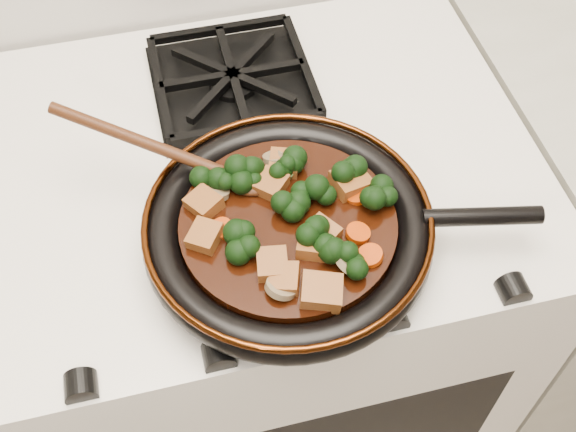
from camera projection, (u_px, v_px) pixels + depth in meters
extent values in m
cube|color=white|center=(263.00, 317.00, 1.34)|extent=(0.76, 0.60, 0.90)
cylinder|color=black|center=(288.00, 235.00, 0.86)|extent=(0.31, 0.31, 0.01)
torus|color=black|center=(288.00, 230.00, 0.85)|extent=(0.34, 0.34, 0.04)
torus|color=#411C09|center=(288.00, 220.00, 0.83)|extent=(0.34, 0.34, 0.01)
cylinder|color=black|center=(482.00, 216.00, 0.84)|extent=(0.14, 0.05, 0.02)
cylinder|color=black|center=(288.00, 227.00, 0.84)|extent=(0.25, 0.25, 0.02)
cube|color=brown|center=(284.00, 164.00, 0.88)|extent=(0.05, 0.05, 0.02)
cube|color=brown|center=(284.00, 279.00, 0.78)|extent=(0.04, 0.04, 0.03)
cube|color=brown|center=(350.00, 182.00, 0.86)|extent=(0.05, 0.05, 0.03)
cube|color=brown|center=(272.00, 265.00, 0.79)|extent=(0.04, 0.04, 0.02)
cube|color=brown|center=(321.00, 292.00, 0.77)|extent=(0.05, 0.05, 0.03)
cube|color=brown|center=(321.00, 235.00, 0.82)|extent=(0.05, 0.05, 0.02)
cube|color=brown|center=(205.00, 237.00, 0.81)|extent=(0.05, 0.05, 0.02)
cube|color=brown|center=(314.00, 245.00, 0.81)|extent=(0.05, 0.05, 0.02)
cube|color=brown|center=(204.00, 204.00, 0.84)|extent=(0.05, 0.05, 0.02)
cube|color=brown|center=(271.00, 185.00, 0.86)|extent=(0.05, 0.05, 0.02)
cylinder|color=#C03705|center=(370.00, 256.00, 0.80)|extent=(0.03, 0.03, 0.02)
cylinder|color=#C03705|center=(357.00, 194.00, 0.85)|extent=(0.03, 0.03, 0.01)
cylinder|color=#C03705|center=(358.00, 233.00, 0.82)|extent=(0.03, 0.03, 0.01)
cylinder|color=#C03705|center=(222.00, 228.00, 0.82)|extent=(0.03, 0.03, 0.02)
cylinder|color=#786345|center=(216.00, 192.00, 0.85)|extent=(0.04, 0.04, 0.02)
cylinder|color=#786345|center=(290.00, 157.00, 0.89)|extent=(0.05, 0.05, 0.03)
cylinder|color=#786345|center=(281.00, 287.00, 0.78)|extent=(0.05, 0.05, 0.02)
cylinder|color=#786345|center=(278.00, 158.00, 0.89)|extent=(0.04, 0.04, 0.02)
cylinder|color=#786345|center=(348.00, 266.00, 0.79)|extent=(0.04, 0.04, 0.03)
ellipsoid|color=#401E0D|center=(249.00, 182.00, 0.86)|extent=(0.07, 0.06, 0.02)
cylinder|color=#401E0D|center=(150.00, 145.00, 0.86)|extent=(0.02, 0.02, 0.25)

